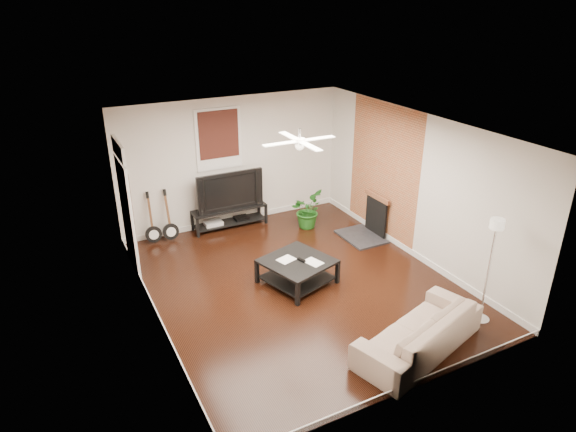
{
  "coord_description": "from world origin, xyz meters",
  "views": [
    {
      "loc": [
        -3.69,
        -6.78,
        4.73
      ],
      "look_at": [
        0.0,
        0.4,
        1.15
      ],
      "focal_mm": 31.43,
      "sensor_mm": 36.0,
      "label": 1
    }
  ],
  "objects": [
    {
      "name": "guitar_right",
      "position": [
        -1.55,
        2.72,
        0.55
      ],
      "size": [
        0.34,
        0.24,
        1.09
      ],
      "primitive_type": null,
      "rotation": [
        0.0,
        0.0,
        0.02
      ],
      "color": "black",
      "rests_on": "floor"
    },
    {
      "name": "window_back",
      "position": [
        -0.3,
        2.97,
        1.95
      ],
      "size": [
        1.0,
        0.06,
        1.3
      ],
      "primitive_type": "cube",
      "color": "#36120E",
      "rests_on": "wall_back"
    },
    {
      "name": "sofa",
      "position": [
        0.68,
        -2.38,
        0.31
      ],
      "size": [
        2.3,
        1.42,
        0.63
      ],
      "primitive_type": "imported",
      "rotation": [
        0.0,
        0.0,
        3.43
      ],
      "color": "#C7AE95",
      "rests_on": "floor"
    },
    {
      "name": "fireplace",
      "position": [
        2.2,
        1.0,
        0.46
      ],
      "size": [
        0.8,
        1.1,
        0.92
      ],
      "primitive_type": "cube",
      "color": "black",
      "rests_on": "floor"
    },
    {
      "name": "tv",
      "position": [
        -0.22,
        2.8,
        0.88
      ],
      "size": [
        1.46,
        0.19,
        0.84
      ],
      "primitive_type": "imported",
      "color": "black",
      "rests_on": "tv_stand"
    },
    {
      "name": "room",
      "position": [
        0.0,
        0.0,
        1.4
      ],
      "size": [
        5.01,
        6.01,
        2.81
      ],
      "color": "black",
      "rests_on": "ground"
    },
    {
      "name": "ceiling_fan",
      "position": [
        0.0,
        0.0,
        2.6
      ],
      "size": [
        1.24,
        1.24,
        0.32
      ],
      "primitive_type": null,
      "color": "white",
      "rests_on": "ceiling"
    },
    {
      "name": "floor_lamp",
      "position": [
        2.03,
        -2.28,
        0.88
      ],
      "size": [
        0.36,
        0.36,
        1.75
      ],
      "primitive_type": null,
      "rotation": [
        0.0,
        0.0,
        0.29
      ],
      "color": "silver",
      "rests_on": "floor"
    },
    {
      "name": "guitar_left",
      "position": [
        -1.9,
        2.75,
        0.55
      ],
      "size": [
        0.36,
        0.27,
        1.09
      ],
      "primitive_type": null,
      "rotation": [
        0.0,
        0.0,
        -0.09
      ],
      "color": "black",
      "rests_on": "floor"
    },
    {
      "name": "door_left",
      "position": [
        -2.46,
        1.9,
        1.25
      ],
      "size": [
        0.08,
        1.0,
        2.5
      ],
      "primitive_type": "cube",
      "color": "white",
      "rests_on": "wall_left"
    },
    {
      "name": "coffee_table",
      "position": [
        -0.01,
        0.03,
        0.23
      ],
      "size": [
        1.35,
        1.35,
        0.45
      ],
      "primitive_type": "cube",
      "rotation": [
        0.0,
        0.0,
        0.3
      ],
      "color": "black",
      "rests_on": "floor"
    },
    {
      "name": "potted_plant",
      "position": [
        1.29,
        2.02,
        0.4
      ],
      "size": [
        0.94,
        0.95,
        0.8
      ],
      "primitive_type": "imported",
      "rotation": [
        0.0,
        0.0,
        0.89
      ],
      "color": "#1F601B",
      "rests_on": "floor"
    },
    {
      "name": "tv_stand",
      "position": [
        -0.22,
        2.78,
        0.23
      ],
      "size": [
        1.64,
        0.44,
        0.46
      ],
      "primitive_type": "cube",
      "color": "black",
      "rests_on": "floor"
    },
    {
      "name": "brick_accent",
      "position": [
        2.49,
        1.0,
        1.4
      ],
      "size": [
        0.02,
        2.2,
        2.8
      ],
      "primitive_type": "cube",
      "color": "#B26039",
      "rests_on": "floor"
    }
  ]
}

